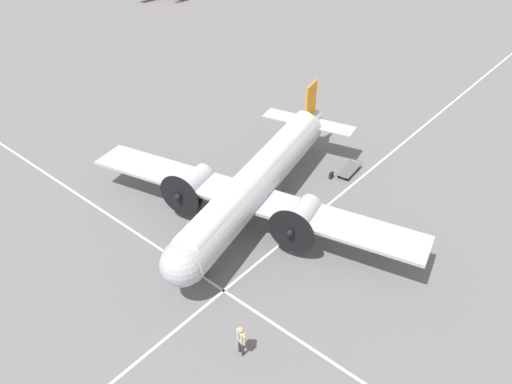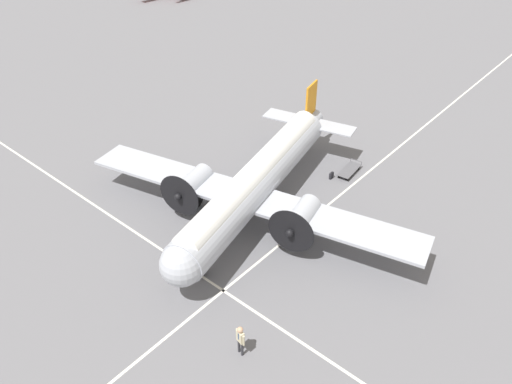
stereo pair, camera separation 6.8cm
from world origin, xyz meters
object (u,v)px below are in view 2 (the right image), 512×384
(airliner_main, at_px, (253,184))
(crew_foreground, at_px, (240,338))
(suitcase_near_door, at_px, (331,176))
(baggage_cart, at_px, (349,170))

(airliner_main, relative_size, crew_foreground, 12.07)
(suitcase_near_door, relative_size, baggage_cart, 0.22)
(suitcase_near_door, height_order, baggage_cart, baggage_cart)
(airliner_main, distance_m, crew_foreground, 10.92)
(airliner_main, relative_size, suitcase_near_door, 41.19)
(crew_foreground, relative_size, baggage_cart, 0.76)
(airliner_main, bearing_deg, crew_foreground, 24.23)
(suitcase_near_door, bearing_deg, baggage_cart, -22.55)
(baggage_cart, bearing_deg, suitcase_near_door, -28.84)
(suitcase_near_door, xyz_separation_m, baggage_cart, (1.47, -0.61, 0.02))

